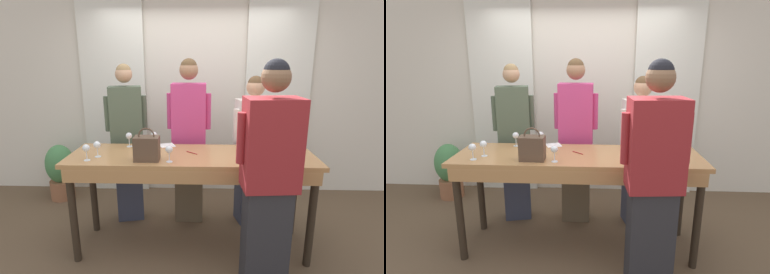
{
  "view_description": "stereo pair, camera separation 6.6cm",
  "coord_description": "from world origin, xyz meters",
  "views": [
    {
      "loc": [
        0.09,
        -2.69,
        1.86
      ],
      "look_at": [
        0.0,
        0.07,
        1.14
      ],
      "focal_mm": 28.0,
      "sensor_mm": 36.0,
      "label": 1
    },
    {
      "loc": [
        0.15,
        -2.69,
        1.86
      ],
      "look_at": [
        0.0,
        0.07,
        1.14
      ],
      "focal_mm": 28.0,
      "sensor_mm": 36.0,
      "label": 2
    }
  ],
  "objects": [
    {
      "name": "wine_glass_front_right",
      "position": [
        -0.86,
        -0.1,
        1.1
      ],
      "size": [
        0.06,
        0.06,
        0.15
      ],
      "color": "white",
      "rests_on": "tasting_bar"
    },
    {
      "name": "ground_plane",
      "position": [
        0.0,
        0.0,
        0.0
      ],
      "size": [
        18.0,
        18.0,
        0.0
      ],
      "primitive_type": "plane",
      "color": "brown"
    },
    {
      "name": "wine_glass_front_left",
      "position": [
        0.59,
        0.06,
        1.1
      ],
      "size": [
        0.06,
        0.06,
        0.15
      ],
      "color": "white",
      "rests_on": "tasting_bar"
    },
    {
      "name": "curtain_panel_left",
      "position": [
        -1.11,
        1.37,
        1.34
      ],
      "size": [
        0.86,
        0.03,
        2.69
      ],
      "color": "white",
      "rests_on": "ground_plane"
    },
    {
      "name": "wine_glass_front_mid",
      "position": [
        -0.65,
        0.23,
        1.1
      ],
      "size": [
        0.06,
        0.06,
        0.15
      ],
      "color": "white",
      "rests_on": "tasting_bar"
    },
    {
      "name": "wine_glass_center_mid",
      "position": [
        -0.4,
        0.27,
        1.1
      ],
      "size": [
        0.06,
        0.06,
        0.15
      ],
      "color": "white",
      "rests_on": "tasting_bar"
    },
    {
      "name": "guest_cream_sweater",
      "position": [
        0.66,
        0.54,
        0.86
      ],
      "size": [
        0.48,
        0.35,
        1.69
      ],
      "color": "#383D51",
      "rests_on": "ground_plane"
    },
    {
      "name": "napkin",
      "position": [
        -0.27,
        0.28,
        0.99
      ],
      "size": [
        0.19,
        0.19,
        0.0
      ],
      "color": "white",
      "rests_on": "tasting_bar"
    },
    {
      "name": "wine_glass_center_right",
      "position": [
        -0.19,
        -0.22,
        1.1
      ],
      "size": [
        0.06,
        0.06,
        0.15
      ],
      "color": "white",
      "rests_on": "tasting_bar"
    },
    {
      "name": "guest_olive_jacket",
      "position": [
        -0.74,
        0.54,
        0.94
      ],
      "size": [
        0.47,
        0.28,
        1.81
      ],
      "color": "#383D51",
      "rests_on": "ground_plane"
    },
    {
      "name": "wall_back",
      "position": [
        0.0,
        1.43,
        1.4
      ],
      "size": [
        12.0,
        0.06,
        2.8
      ],
      "color": "silver",
      "rests_on": "ground_plane"
    },
    {
      "name": "guest_pink_top",
      "position": [
        -0.05,
        0.54,
        0.98
      ],
      "size": [
        0.49,
        0.22,
        1.87
      ],
      "color": "brown",
      "rests_on": "ground_plane"
    },
    {
      "name": "pen",
      "position": [
        0.0,
        0.03,
        0.99
      ],
      "size": [
        0.11,
        0.1,
        0.01
      ],
      "color": "maroon",
      "rests_on": "tasting_bar"
    },
    {
      "name": "potted_plant",
      "position": [
        -1.81,
        1.04,
        0.4
      ],
      "size": [
        0.37,
        0.37,
        0.76
      ],
      "color": "#935B3D",
      "rests_on": "ground_plane"
    },
    {
      "name": "curtain_panel_right",
      "position": [
        1.11,
        1.37,
        1.34
      ],
      "size": [
        0.86,
        0.03,
        2.69
      ],
      "color": "white",
      "rests_on": "ground_plane"
    },
    {
      "name": "tasting_bar",
      "position": [
        0.0,
        -0.03,
        0.86
      ],
      "size": [
        2.3,
        0.68,
        0.99
      ],
      "color": "#B27F4C",
      "rests_on": "ground_plane"
    },
    {
      "name": "handbag",
      "position": [
        -0.39,
        -0.18,
        1.1
      ],
      "size": [
        0.22,
        0.14,
        0.3
      ],
      "color": "brown",
      "rests_on": "tasting_bar"
    },
    {
      "name": "wine_bottle",
      "position": [
        0.99,
        0.26,
        1.1
      ],
      "size": [
        0.09,
        0.09,
        0.32
      ],
      "color": "black",
      "rests_on": "tasting_bar"
    },
    {
      "name": "wine_glass_center_left",
      "position": [
        -0.92,
        -0.21,
        1.1
      ],
      "size": [
        0.06,
        0.06,
        0.15
      ],
      "color": "white",
      "rests_on": "tasting_bar"
    },
    {
      "name": "host_pouring",
      "position": [
        0.61,
        -0.53,
        0.95
      ],
      "size": [
        0.53,
        0.3,
        1.86
      ],
      "color": "#28282D",
      "rests_on": "ground_plane"
    }
  ]
}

